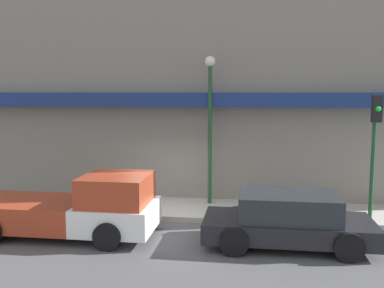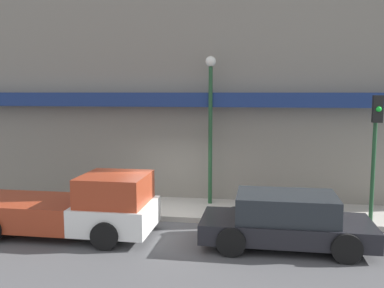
# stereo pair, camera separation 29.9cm
# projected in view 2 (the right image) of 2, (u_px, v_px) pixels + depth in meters

# --- Properties ---
(ground_plane) EXTENTS (80.00, 80.00, 0.00)m
(ground_plane) POSITION_uv_depth(u_px,v_px,m) (164.00, 222.00, 13.53)
(ground_plane) COLOR #4C4C4F
(sidewalk) EXTENTS (36.00, 2.48, 0.17)m
(sidewalk) POSITION_uv_depth(u_px,v_px,m) (172.00, 208.00, 14.73)
(sidewalk) COLOR #ADA89E
(sidewalk) RESTS_ON ground
(building) EXTENTS (19.80, 3.80, 11.37)m
(building) POSITION_uv_depth(u_px,v_px,m) (186.00, 51.00, 16.72)
(building) COLOR gray
(building) RESTS_ON ground
(pickup_truck) EXTENTS (5.29, 2.26, 1.79)m
(pickup_truck) POSITION_uv_depth(u_px,v_px,m) (75.00, 208.00, 12.22)
(pickup_truck) COLOR white
(pickup_truck) RESTS_ON ground
(parked_car) EXTENTS (4.45, 2.11, 1.42)m
(parked_car) POSITION_uv_depth(u_px,v_px,m) (286.00, 220.00, 11.30)
(parked_car) COLOR black
(parked_car) RESTS_ON ground
(fire_hydrant) EXTENTS (0.18, 0.18, 0.65)m
(fire_hydrant) POSITION_uv_depth(u_px,v_px,m) (113.00, 200.00, 14.25)
(fire_hydrant) COLOR #196633
(fire_hydrant) RESTS_ON sidewalk
(street_lamp) EXTENTS (0.36, 0.36, 5.12)m
(street_lamp) POSITION_uv_depth(u_px,v_px,m) (210.00, 112.00, 14.72)
(street_lamp) COLOR #1E4728
(street_lamp) RESTS_ON sidewalk
(traffic_light) EXTENTS (0.28, 0.42, 3.81)m
(traffic_light) POSITION_uv_depth(u_px,v_px,m) (376.00, 136.00, 12.67)
(traffic_light) COLOR #1E4728
(traffic_light) RESTS_ON sidewalk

